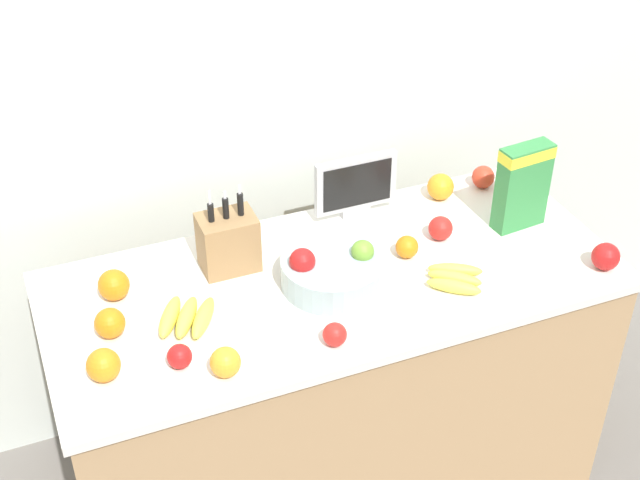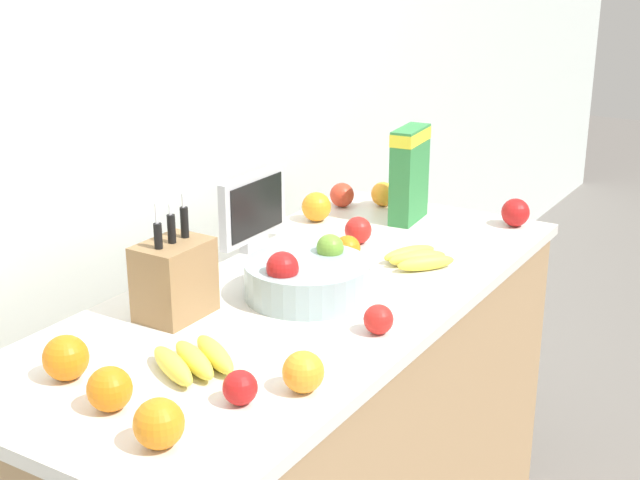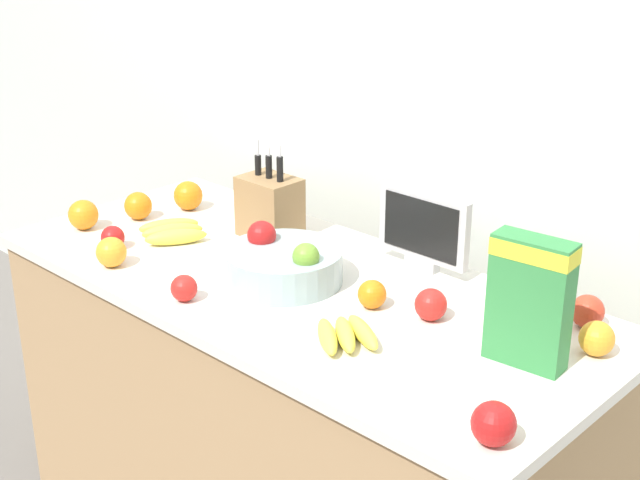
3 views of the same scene
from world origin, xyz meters
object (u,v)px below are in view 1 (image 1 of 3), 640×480
object	(u,v)px
orange_back_center	(103,365)
orange_front_right	(441,187)
apple_front	(606,257)
orange_by_cereal	(110,323)
apple_near_bananas	(483,177)
apple_middle	(441,228)
knife_block	(228,242)
small_monitor	(356,185)
banana_bunch_right	(455,278)
orange_front_center	(520,188)
orange_front_left	(114,285)
cereal_box	(523,183)
banana_bunch_left	(187,317)
orange_mid_right	(407,247)
orange_mid_left	(225,362)
apple_by_knife_block	(180,356)
fruit_bowl	(332,271)

from	to	relation	value
orange_back_center	orange_front_right	distance (m)	1.25
apple_front	orange_by_cereal	size ratio (longest dim) A/B	1.00
apple_front	orange_by_cereal	bearing A→B (deg)	169.97
apple_near_bananas	apple_middle	world-z (taller)	same
apple_near_bananas	orange_back_center	xyz separation A→B (m)	(-1.34, -0.44, 0.01)
apple_middle	orange_front_right	bearing A→B (deg)	61.68
knife_block	small_monitor	distance (m)	0.46
banana_bunch_right	apple_near_bananas	xyz separation A→B (m)	(0.34, 0.43, 0.02)
orange_front_center	orange_front_left	distance (m)	1.33
cereal_box	apple_middle	xyz separation A→B (m)	(-0.26, 0.02, -0.11)
knife_block	banana_bunch_left	distance (m)	0.28
orange_by_cereal	orange_mid_right	xyz separation A→B (m)	(0.88, 0.02, -0.01)
small_monitor	cereal_box	xyz separation A→B (m)	(0.45, -0.24, 0.04)
small_monitor	apple_near_bananas	distance (m)	0.47
orange_back_center	small_monitor	bearing A→B (deg)	26.52
banana_bunch_right	orange_front_left	bearing A→B (deg)	161.72
apple_middle	orange_mid_left	bearing A→B (deg)	-157.52
orange_back_center	banana_bunch_left	bearing A→B (deg)	27.47
orange_mid_right	banana_bunch_right	bearing A→B (deg)	-68.24
small_monitor	orange_front_center	bearing A→B (deg)	-11.11
apple_middle	apple_by_knife_block	xyz separation A→B (m)	(-0.88, -0.25, -0.01)
fruit_bowl	orange_by_cereal	size ratio (longest dim) A/B	3.60
small_monitor	orange_mid_left	size ratio (longest dim) A/B	3.37
banana_bunch_left	orange_by_cereal	world-z (taller)	orange_by_cereal
orange_front_left	small_monitor	bearing A→B (deg)	9.20
apple_by_knife_block	orange_front_right	distance (m)	1.09
banana_bunch_right	orange_by_cereal	distance (m)	0.96
apple_front	orange_front_center	size ratio (longest dim) A/B	1.08
orange_back_center	orange_mid_left	world-z (taller)	orange_back_center
apple_near_bananas	apple_by_knife_block	size ratio (longest dim) A/B	1.17
orange_mid_left	orange_back_center	bearing A→B (deg)	160.63
banana_bunch_right	apple_by_knife_block	xyz separation A→B (m)	(-0.81, -0.04, 0.01)
banana_bunch_right	apple_front	bearing A→B (deg)	-12.78
apple_by_knife_block	orange_back_center	distance (m)	0.19
orange_front_center	banana_bunch_right	bearing A→B (deg)	-142.51
apple_by_knife_block	orange_by_cereal	bearing A→B (deg)	126.93
apple_middle	orange_front_center	size ratio (longest dim) A/B	0.99
small_monitor	orange_front_center	size ratio (longest dim) A/B	3.54
orange_by_cereal	banana_bunch_left	bearing A→B (deg)	-8.36
orange_front_right	orange_front_center	xyz separation A→B (m)	(0.24, -0.09, -0.01)
banana_bunch_right	orange_mid_right	bearing A→B (deg)	111.76
orange_mid_left	orange_front_left	size ratio (longest dim) A/B	0.90
orange_mid_left	apple_near_bananas	bearing A→B (deg)	26.88
apple_near_bananas	banana_bunch_left	bearing A→B (deg)	-164.28
cereal_box	apple_near_bananas	bearing A→B (deg)	80.61
orange_by_cereal	orange_front_left	world-z (taller)	orange_front_left
orange_by_cereal	orange_mid_left	size ratio (longest dim) A/B	1.03
orange_mid_left	apple_middle	bearing A→B (deg)	22.48
banana_bunch_right	orange_front_right	distance (m)	0.45
apple_front	apple_middle	bearing A→B (deg)	139.84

